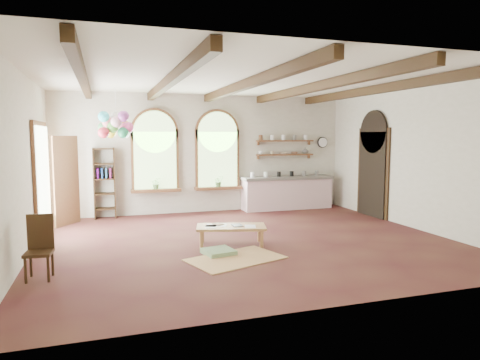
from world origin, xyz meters
name	(u,v)px	position (x,y,z in m)	size (l,w,h in m)	color
floor	(247,241)	(0.00, 0.00, 0.00)	(8.00, 8.00, 0.00)	#542D22
ceiling_beams	(247,84)	(0.00, 0.00, 3.10)	(6.20, 6.80, 0.18)	#341E10
window_left	(155,154)	(-1.40, 3.43, 1.63)	(1.30, 0.28, 2.20)	brown
window_right	(217,153)	(0.30, 3.43, 1.63)	(1.30, 0.28, 2.20)	brown
left_doorway	(42,181)	(-3.95, 1.80, 1.15)	(0.10, 1.90, 2.50)	brown
right_doorway	(372,174)	(3.95, 1.50, 1.10)	(0.10, 1.30, 2.40)	black
kitchen_counter	(287,192)	(2.30, 3.20, 0.48)	(2.68, 0.62, 0.94)	white
wall_shelf_lower	(285,155)	(2.30, 3.38, 1.55)	(1.70, 0.24, 0.04)	brown
wall_shelf_upper	(285,141)	(2.30, 3.38, 1.95)	(1.70, 0.24, 0.04)	brown
wall_clock	(323,142)	(3.55, 3.45, 1.90)	(0.32, 0.32, 0.04)	black
bookshelf	(104,183)	(-2.70, 3.32, 0.90)	(0.53, 0.32, 1.80)	#341E10
coffee_table	(231,228)	(-0.40, -0.23, 0.33)	(1.43, 0.92, 0.38)	tan
side_chair	(39,261)	(-3.65, -1.25, 0.27)	(0.41, 0.41, 0.95)	#341E10
floor_mat	(236,259)	(-0.60, -1.17, 0.01)	(1.57, 0.97, 0.02)	tan
floor_cushion	(219,252)	(-0.80, -0.79, 0.04)	(0.51, 0.51, 0.09)	#7BA16F
water_jug_a	(314,198)	(3.18, 3.20, 0.26)	(0.31, 0.31, 0.61)	#5379B2
water_jug_b	(319,199)	(3.30, 3.15, 0.24)	(0.29, 0.29, 0.56)	#5379B2
balloon_cluster	(116,126)	(-2.41, 2.30, 2.33)	(0.80, 0.90, 1.16)	white
table_book	(215,225)	(-0.68, -0.08, 0.39)	(0.15, 0.22, 0.02)	olive
tablet	(237,225)	(-0.29, -0.24, 0.38)	(0.19, 0.27, 0.01)	black
potted_plant_left	(156,183)	(-1.40, 3.32, 0.85)	(0.27, 0.23, 0.30)	#598C4C
potted_plant_right	(219,181)	(0.30, 3.32, 0.85)	(0.27, 0.23, 0.30)	#598C4C
shelf_cup_a	(261,153)	(1.55, 3.38, 1.62)	(0.12, 0.10, 0.10)	white
shelf_cup_b	(272,153)	(1.90, 3.38, 1.62)	(0.10, 0.10, 0.09)	beige
shelf_bowl_a	(283,153)	(2.25, 3.38, 1.60)	(0.22, 0.22, 0.05)	beige
shelf_bowl_b	(294,153)	(2.60, 3.38, 1.60)	(0.20, 0.20, 0.06)	#8C664C
shelf_vase	(305,150)	(2.95, 3.38, 1.67)	(0.18, 0.18, 0.19)	slate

